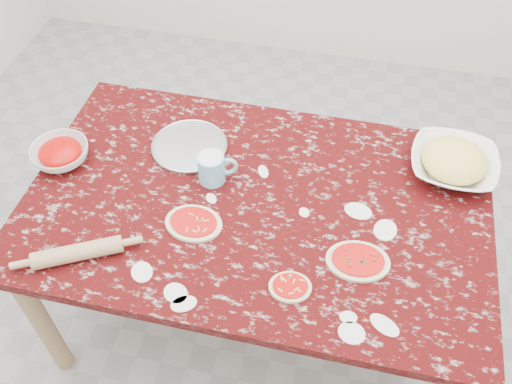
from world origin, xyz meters
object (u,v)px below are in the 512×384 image
at_px(cheese_bowl, 453,164).
at_px(flour_mug, 213,168).
at_px(pizza_tray, 189,147).
at_px(rolling_pin, 78,252).
at_px(worktable, 256,216).
at_px(sauce_bowl, 61,154).

distance_m(cheese_bowl, flour_mug, 0.86).
height_order(pizza_tray, rolling_pin, rolling_pin).
bearing_deg(worktable, rolling_pin, -144.54).
relative_size(cheese_bowl, flour_mug, 2.20).
bearing_deg(flour_mug, sauce_bowl, -176.48).
bearing_deg(cheese_bowl, rolling_pin, -150.62).
xyz_separation_m(pizza_tray, rolling_pin, (-0.19, -0.56, 0.02)).
distance_m(sauce_bowl, flour_mug, 0.57).
relative_size(worktable, rolling_pin, 5.72).
xyz_separation_m(flour_mug, rolling_pin, (-0.32, -0.42, -0.03)).
height_order(sauce_bowl, flour_mug, flour_mug).
bearing_deg(sauce_bowl, rolling_pin, -57.73).
height_order(pizza_tray, cheese_bowl, cheese_bowl).
xyz_separation_m(cheese_bowl, rolling_pin, (-1.15, -0.65, -0.01)).
xyz_separation_m(worktable, pizza_tray, (-0.30, 0.20, 0.09)).
distance_m(pizza_tray, cheese_bowl, 0.97).
relative_size(flour_mug, rolling_pin, 0.50).
bearing_deg(pizza_tray, sauce_bowl, -158.81).
xyz_separation_m(pizza_tray, flour_mug, (0.13, -0.13, 0.05)).
relative_size(worktable, cheese_bowl, 5.21).
bearing_deg(cheese_bowl, flour_mug, -164.72).
bearing_deg(rolling_pin, pizza_tray, 71.01).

